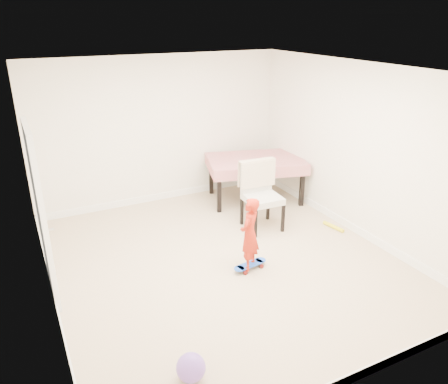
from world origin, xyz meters
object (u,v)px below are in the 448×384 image
child (249,236)px  dining_table (255,179)px  skateboard (250,266)px  balloon (191,368)px  dining_chair (263,197)px

child → dining_table: bearing=-161.6°
dining_table → skateboard: size_ratio=3.31×
balloon → child: bearing=44.7°
dining_table → dining_chair: 1.19m
dining_table → child: size_ratio=1.67×
dining_table → balloon: dining_table is taller
dining_table → child: child is taller
skateboard → balloon: bearing=-144.4°
dining_chair → balloon: size_ratio=3.89×
dining_table → balloon: (-2.74, -3.49, -0.26)m
skateboard → balloon: balloon is taller
dining_chair → child: size_ratio=1.08×
skateboard → child: size_ratio=0.51×
dining_chair → child: 1.28m
skateboard → balloon: size_ratio=1.83×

